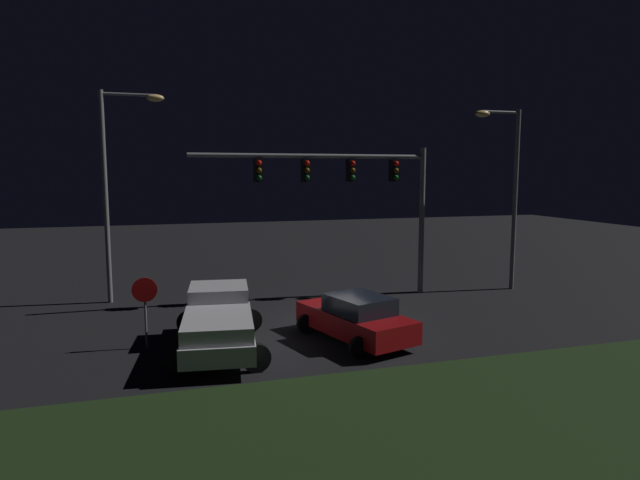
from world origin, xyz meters
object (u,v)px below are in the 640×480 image
Objects in this scene: traffic_signal_gantry at (352,182)px; street_lamp_left at (117,172)px; car_sedan at (356,318)px; pickup_truck at (219,318)px; street_lamp_right at (508,178)px; stop_sign at (145,299)px.

street_lamp_left is at bearing 168.39° from traffic_signal_gantry.
car_sedan is 0.46× the size of traffic_signal_gantry.
traffic_signal_gantry is at bearing -41.55° from pickup_truck.
car_sedan is 11.62m from street_lamp_right.
pickup_truck is 15.15m from street_lamp_right.
street_lamp_right reaches higher than pickup_truck.
traffic_signal_gantry is 1.18× the size of street_lamp_left.
street_lamp_right is (9.34, 5.33, 4.42)m from car_sedan.
street_lamp_right reaches higher than car_sedan.
pickup_truck is at bearing -67.00° from street_lamp_left.
pickup_truck is at bearing -19.52° from stop_sign.
car_sedan is 7.58m from traffic_signal_gantry.
stop_sign is (-2.14, 0.76, 0.56)m from pickup_truck.
street_lamp_right is at bearing 14.95° from stop_sign.
street_lamp_right is (16.88, -2.55, -0.28)m from street_lamp_left.
stop_sign is at bearing -150.45° from traffic_signal_gantry.
stop_sign is (1.05, -6.78, -3.87)m from street_lamp_left.
car_sedan is at bearing -87.38° from pickup_truck.
traffic_signal_gantry is at bearing 29.55° from stop_sign.
car_sedan is (4.35, -0.35, -0.26)m from pickup_truck.
stop_sign is (-6.49, 1.11, 0.82)m from car_sedan.
stop_sign is at bearing 77.64° from pickup_truck.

